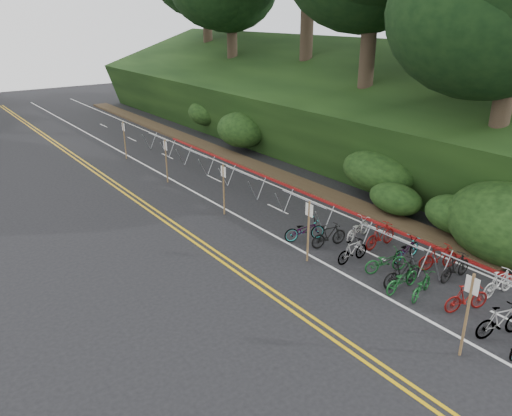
{
  "coord_description": "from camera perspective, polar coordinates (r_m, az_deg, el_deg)",
  "views": [
    {
      "loc": [
        -11.32,
        -7.9,
        9.13
      ],
      "look_at": [
        0.37,
        8.09,
        1.3
      ],
      "focal_mm": 35.0,
      "sensor_mm": 36.0,
      "label": 1
    }
  ],
  "objects": [
    {
      "name": "signposts_rest",
      "position": [
        26.1,
        -7.29,
        4.23
      ],
      "size": [
        0.08,
        18.4,
        2.5
      ],
      "color": "brown",
      "rests_on": "ground"
    },
    {
      "name": "red_curb",
      "position": [
        27.72,
        4.13,
        2.39
      ],
      "size": [
        0.25,
        28.0,
        0.1
      ],
      "primitive_type": "cube",
      "color": "maroon",
      "rests_on": "ground"
    },
    {
      "name": "road_markings",
      "position": [
        23.46,
        -2.38,
        -1.35
      ],
      "size": [
        7.47,
        80.0,
        0.01
      ],
      "color": "gold",
      "rests_on": "ground"
    },
    {
      "name": "bike_valet",
      "position": [
        19.14,
        18.21,
        -6.49
      ],
      "size": [
        3.48,
        11.46,
        1.07
      ],
      "color": "slate",
      "rests_on": "ground"
    },
    {
      "name": "ground",
      "position": [
        16.56,
        16.1,
        -12.88
      ],
      "size": [
        120.0,
        120.0,
        0.0
      ],
      "primitive_type": "plane",
      "color": "black",
      "rests_on": "ground"
    },
    {
      "name": "signpost_near",
      "position": [
        15.13,
        23.04,
        -10.68
      ],
      "size": [
        0.08,
        0.4,
        2.62
      ],
      "color": "brown",
      "rests_on": "ground"
    },
    {
      "name": "bike_racks_rest",
      "position": [
        26.66,
        -1.67,
        3.47
      ],
      "size": [
        1.14,
        23.0,
        1.17
      ],
      "color": "#989CA4",
      "rests_on": "ground"
    },
    {
      "name": "embankment",
      "position": [
        36.86,
        5.88,
        11.2
      ],
      "size": [
        14.3,
        48.14,
        9.11
      ],
      "color": "black",
      "rests_on": "ground"
    },
    {
      "name": "bike_rack_front",
      "position": [
        18.47,
        24.51,
        -7.25
      ],
      "size": [
        1.12,
        3.27,
        1.12
      ],
      "color": "#989CA4",
      "rests_on": "ground"
    },
    {
      "name": "bike_front",
      "position": [
        18.28,
        16.35,
        -7.77
      ],
      "size": [
        0.66,
        1.72,
        0.89
      ],
      "primitive_type": "imported",
      "rotation": [
        0.0,
        0.0,
        1.61
      ],
      "color": "#144C1E",
      "rests_on": "ground"
    }
  ]
}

